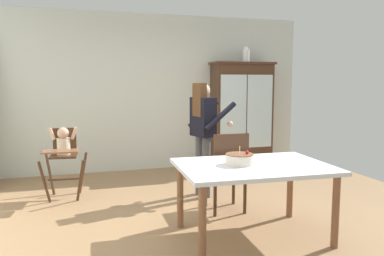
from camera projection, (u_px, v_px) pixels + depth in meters
ground_plane at (207, 217)px, 4.43m from camera, size 6.24×6.24×0.00m
wall_back at (158, 93)px, 6.75m from camera, size 5.32×0.06×2.70m
china_cabinet at (242, 114)px, 6.99m from camera, size 1.13×0.48×1.89m
ceramic_vase at (246, 56)px, 6.89m from camera, size 0.13×0.13×0.27m
high_chair_with_toddler at (64, 150)px, 5.09m from camera, size 0.63×0.73×0.95m
adult_person at (203, 125)px, 5.14m from camera, size 0.59×0.58×1.53m
dining_table at (253, 173)px, 3.79m from camera, size 1.52×1.11×0.74m
birthday_cake at (240, 159)px, 3.77m from camera, size 0.28×0.28×0.19m
dining_chair_far_side at (228, 167)px, 4.51m from camera, size 0.46×0.46×0.96m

